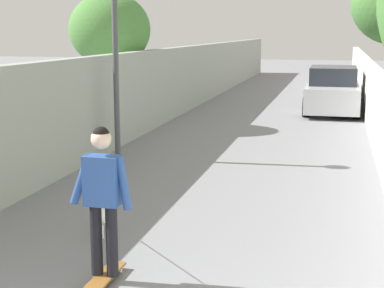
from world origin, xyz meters
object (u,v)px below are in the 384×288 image
(skateboard, at_px, (105,276))
(car_near, at_px, (333,91))
(tree_left_distant, at_px, (110,30))
(person_skateboarder, at_px, (103,190))
(dog, at_px, (102,215))
(lamp_post, at_px, (115,22))

(skateboard, height_order, car_near, car_near)
(tree_left_distant, distance_m, person_skateboarder, 10.87)
(car_near, bearing_deg, dog, 167.71)
(lamp_post, xyz_separation_m, car_near, (8.63, -4.40, -2.18))
(tree_left_distant, height_order, lamp_post, lamp_post)
(lamp_post, relative_size, skateboard, 5.27)
(tree_left_distant, relative_size, lamp_post, 0.89)
(lamp_post, distance_m, person_skateboarder, 6.63)
(person_skateboarder, distance_m, car_near, 14.81)
(skateboard, xyz_separation_m, person_skateboarder, (-0.00, -0.00, 0.99))
(lamp_post, bearing_deg, skateboard, -160.26)
(tree_left_distant, xyz_separation_m, dog, (-8.58, -3.24, -2.46))
(tree_left_distant, bearing_deg, car_near, -53.01)
(person_skateboarder, relative_size, car_near, 0.39)
(lamp_post, height_order, skateboard, lamp_post)
(tree_left_distant, distance_m, car_near, 7.92)
(car_near, bearing_deg, person_skateboarder, 171.27)
(skateboard, xyz_separation_m, car_near, (14.63, -2.25, 0.65))
(person_skateboarder, bearing_deg, skateboard, 7.13)
(dog, bearing_deg, lamp_post, 18.49)
(tree_left_distant, distance_m, lamp_post, 4.38)
(tree_left_distant, relative_size, dog, 2.19)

